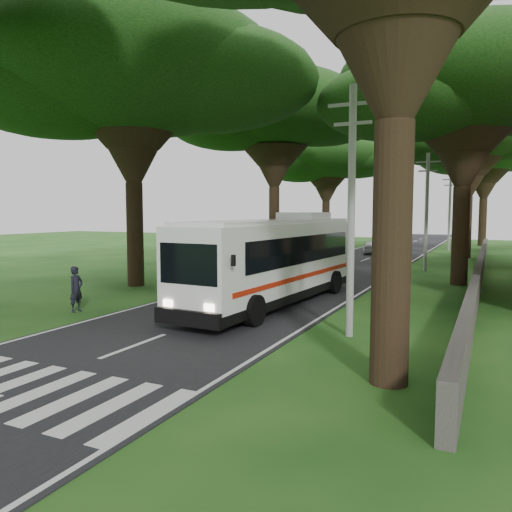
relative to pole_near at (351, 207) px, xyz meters
The scene contains 17 objects.
ground 9.15m from the pole_near, 132.51° to the right, with size 140.00×140.00×0.00m, color #184513.
road 20.21m from the pole_near, 106.14° to the left, with size 8.00×120.00×0.04m, color black.
crosswalk 10.57m from the pole_near, 124.51° to the right, with size 8.00×3.00×0.01m, color silver.
property_wall 18.68m from the pole_near, 79.00° to the left, with size 0.35×50.00×1.20m, color #383533.
pole_near is the anchor object (origin of this frame).
pole_mid 20.00m from the pole_near, 90.00° to the left, with size 1.60×0.24×8.00m.
pole_far 40.00m from the pole_near, 90.00° to the left, with size 1.60×0.24×8.00m.
tree_l_mida 16.42m from the pole_near, 156.04° to the left, with size 15.95×15.95×14.81m.
tree_l_midb 28.55m from the pole_near, 118.44° to the left, with size 15.53×15.53×15.97m.
tree_l_far 44.73m from the pole_near, 108.43° to the left, with size 13.61×13.61×13.60m.
tree_r_mida 15.72m from the pole_near, 79.88° to the left, with size 13.78×13.78×13.93m.
tree_r_midb 32.74m from the pole_near, 86.42° to the left, with size 12.41×12.41×13.65m.
tree_r_far 50.61m from the pole_near, 86.57° to the left, with size 13.58×13.58×14.42m.
coach_bus 6.47m from the pole_near, 136.41° to the left, with size 3.56×12.68×3.70m.
distant_car_a 33.03m from the pole_near, 101.06° to the left, with size 1.60×3.98×1.35m, color silver.
distant_car_b 51.95m from the pole_near, 99.44° to the left, with size 1.36×3.90×1.28m, color navy.
pedestrian 11.51m from the pole_near, behind, with size 0.68×0.44×1.85m, color black.
Camera 1 is at (9.58, -9.69, 4.03)m, focal length 35.00 mm.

